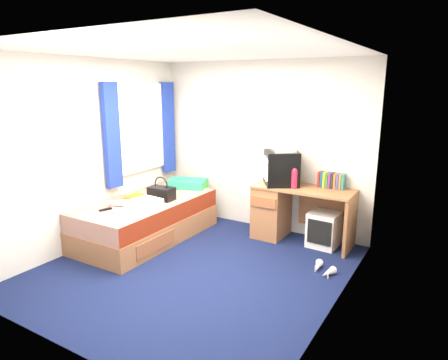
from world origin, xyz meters
The scene contains 20 objects.
ground centered at (0.00, 0.00, 0.00)m, with size 3.40×3.40×0.00m, color #0C1438.
room_shell centered at (0.00, 0.00, 1.45)m, with size 3.40×3.40×3.40m.
bed centered at (-1.10, 0.44, 0.27)m, with size 1.01×2.00×0.54m.
pillow centered at (-1.04, 1.31, 0.60)m, with size 0.56×0.36×0.12m, color teal.
desk centered at (0.49, 1.44, 0.41)m, with size 1.30×0.55×0.75m.
storage_cube centered at (1.06, 1.43, 0.23)m, with size 0.37×0.37×0.46m, color white.
crt_tv centered at (0.43, 1.44, 0.98)m, with size 0.60×0.61×0.45m.
vcr centered at (0.43, 1.44, 1.24)m, with size 0.40×0.29×0.08m, color #BDBEC0.
book_row centered at (1.07, 1.60, 0.85)m, with size 0.34×0.13×0.20m.
picture_frame centered at (1.21, 1.63, 0.82)m, with size 0.02×0.12×0.14m, color #321610.
pink_water_bottle centered at (0.67, 1.32, 0.87)m, with size 0.08×0.08×0.24m, color #EB2142.
aerosol_can centered at (0.61, 1.47, 0.84)m, with size 0.05×0.05×0.17m, color white.
handbag centered at (-0.94, 0.58, 0.63)m, with size 0.36×0.21×0.32m.
towel centered at (-0.88, 0.22, 0.59)m, with size 0.33×0.27×0.11m, color white.
magazine centered at (-1.34, 0.51, 0.55)m, with size 0.21×0.28×0.01m, color #CECD16.
water_bottle centered at (-1.25, 0.05, 0.58)m, with size 0.07×0.07×0.20m, color silver.
colour_swatch_fan centered at (-1.01, -0.16, 0.55)m, with size 0.22×0.06×0.01m, color yellow.
remote_control centered at (-1.24, -0.14, 0.55)m, with size 0.05×0.16×0.02m, color black.
window_assembly centered at (-1.55, 0.90, 1.42)m, with size 0.11×1.42×1.40m.
white_heels centered at (1.30, 0.66, 0.04)m, with size 0.28×0.33×0.09m.
Camera 1 is at (2.48, -3.44, 2.06)m, focal length 32.00 mm.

